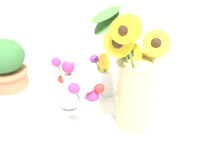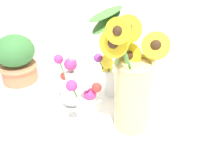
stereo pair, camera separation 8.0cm
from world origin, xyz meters
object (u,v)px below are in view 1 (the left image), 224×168
(mason_jar_sunflowers, at_px, (133,83))
(vase_small_back, at_px, (106,75))
(vase_bulb_right, at_px, (69,89))
(vase_small_center, at_px, (89,106))
(potted_plant, at_px, (6,64))
(serving_tray, at_px, (112,115))

(mason_jar_sunflowers, height_order, vase_small_back, mason_jar_sunflowers)
(mason_jar_sunflowers, relative_size, vase_bulb_right, 1.86)
(vase_small_center, height_order, potted_plant, potted_plant)
(mason_jar_sunflowers, bearing_deg, serving_tray, 162.99)
(mason_jar_sunflowers, relative_size, vase_small_center, 2.14)
(vase_small_back, bearing_deg, potted_plant, -174.71)
(serving_tray, relative_size, vase_small_center, 2.86)
(serving_tray, bearing_deg, vase_small_center, -118.85)
(vase_small_center, xyz_separation_m, vase_small_back, (-0.01, 0.19, 0.00))
(mason_jar_sunflowers, bearing_deg, potted_plant, 169.88)
(vase_bulb_right, bearing_deg, vase_small_back, 51.23)
(mason_jar_sunflowers, relative_size, vase_small_back, 2.11)
(vase_small_back, bearing_deg, vase_small_center, -87.32)
(vase_small_back, bearing_deg, vase_bulb_right, -128.77)
(vase_bulb_right, xyz_separation_m, potted_plant, (-0.29, 0.08, 0.01))
(serving_tray, height_order, potted_plant, potted_plant)
(serving_tray, relative_size, vase_small_back, 2.82)
(vase_small_center, bearing_deg, vase_small_back, 92.68)
(mason_jar_sunflowers, bearing_deg, vase_small_center, -152.40)
(serving_tray, height_order, vase_small_center, vase_small_center)
(serving_tray, xyz_separation_m, potted_plant, (-0.44, 0.07, 0.09))
(mason_jar_sunflowers, relative_size, potted_plant, 1.88)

